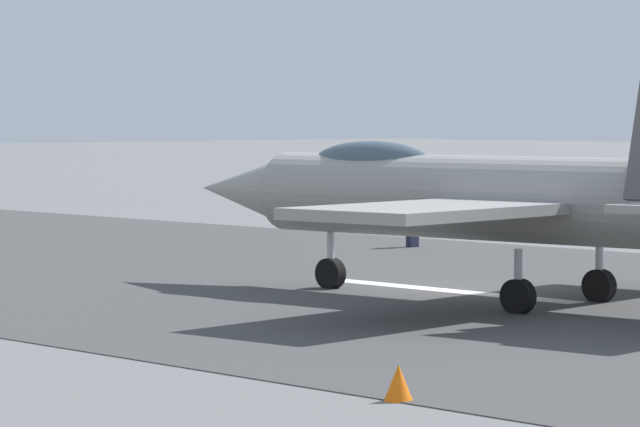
{
  "coord_description": "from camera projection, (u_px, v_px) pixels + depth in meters",
  "views": [
    {
      "loc": [
        -29.59,
        32.04,
        4.26
      ],
      "look_at": [
        -2.21,
        6.19,
        2.2
      ],
      "focal_mm": 101.45,
      "sensor_mm": 36.0,
      "label": 1
    }
  ],
  "objects": [
    {
      "name": "ground_plane",
      "position": [
        443.0,
        291.0,
        43.68
      ],
      "size": [
        400.0,
        400.0,
        0.0
      ],
      "primitive_type": "plane",
      "color": "slate"
    },
    {
      "name": "crew_person",
      "position": [
        412.0,
        222.0,
        57.9
      ],
      "size": [
        0.44,
        0.65,
        1.63
      ],
      "color": "#1E2338",
      "rests_on": "ground"
    },
    {
      "name": "marker_cone_near",
      "position": [
        398.0,
        383.0,
        26.87
      ],
      "size": [
        0.44,
        0.44,
        0.55
      ],
      "primitive_type": "cone",
      "color": "orange",
      "rests_on": "ground"
    },
    {
      "name": "fighter_jet",
      "position": [
        491.0,
        195.0,
        40.89
      ],
      "size": [
        17.35,
        13.46,
        5.64
      ],
      "color": "gray",
      "rests_on": "ground"
    },
    {
      "name": "runway_strip",
      "position": [
        444.0,
        291.0,
        43.67
      ],
      "size": [
        240.0,
        26.0,
        0.02
      ],
      "color": "#414141",
      "rests_on": "ground"
    }
  ]
}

